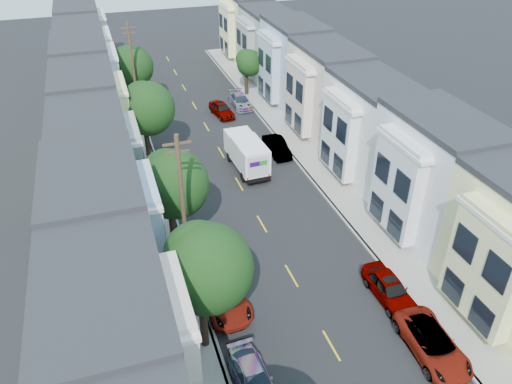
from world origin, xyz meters
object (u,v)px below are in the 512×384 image
Objects in this scene: tree_b at (205,269)px; parked_right_d at (240,101)px; utility_pole_far at (134,73)px; parked_left_b at (253,379)px; fedex_truck at (247,153)px; lead_sedan at (222,110)px; parked_left_d at (180,185)px; tree_c at (173,185)px; parked_left_c at (222,295)px; tree_far_r at (249,63)px; tree_e at (131,67)px; utility_pole_near at (183,211)px; parked_right_b at (389,288)px; tree_d at (147,109)px; parked_right_a at (432,344)px; parked_right_c at (277,147)px.

tree_b is 34.13m from parked_right_d.
parked_left_b is (1.40, -35.16, -4.53)m from utility_pole_far.
parked_right_d is (3.50, 13.75, -0.94)m from fedex_truck.
parked_left_d is at bearing -126.13° from lead_sedan.
tree_c reaches higher than lead_sedan.
tree_c reaches higher than parked_left_c.
tree_far_r reaches higher than parked_left_d.
tree_b is 34.53m from tree_e.
tree_far_r is (13.20, 35.05, -1.64)m from tree_b.
utility_pole_near is 1.87× the size of parked_left_c.
utility_pole_far is at bearing 94.27° from parked_left_d.
parked_right_b is (11.20, -34.41, -4.11)m from tree_e.
parked_left_d is (1.40, -18.34, -4.25)m from tree_e.
tree_d is 1.46× the size of parked_right_a.
parked_right_d is at bearing 66.77° from utility_pole_near.
tree_c is at bearing -134.49° from fedex_truck.
lead_sedan is 34.20m from parked_left_b.
fedex_truck is 14.22m from parked_right_d.
tree_b is 1.67× the size of parked_right_b.
parked_left_d is (-11.79, -18.86, -3.18)m from tree_far_r.
parked_right_b is (3.50, -18.02, -0.85)m from fedex_truck.
parked_right_d is at bearing 92.75° from parked_right_a.
tree_e is (-0.00, 12.33, -0.18)m from tree_d.
fedex_truck is at bearing 63.21° from parked_left_c.
parked_left_d is (1.40, 16.19, -4.81)m from tree_b.
utility_pole_far is 16.31m from parked_left_d.
parked_right_a is at bearing -67.09° from tree_d.
tree_far_r is at bearing 86.25° from parked_right_b.
lead_sedan is at bearing 61.86° from parked_left_d.
parked_left_b is 10.40m from parked_right_b.
parked_left_d is 10.50m from parked_right_c.
parked_left_c is (0.00, 6.08, 0.13)m from parked_left_b.
utility_pole_far is at bearing 88.18° from parked_left_c.
parked_right_c is (0.00, 19.85, -0.05)m from parked_right_b.
parked_left_c is 30.77m from parked_right_d.
parked_left_d is at bearing -76.86° from tree_d.
parked_left_d is (1.40, 6.56, -4.11)m from tree_c.
tree_far_r reaches higher than lead_sedan.
tree_d is 1.24× the size of fedex_truck.
tree_far_r is 35.12m from parked_right_b.
utility_pole_far is 1.66× the size of fedex_truck.
parked_right_a is 24.28m from parked_right_c.
lead_sedan reaches higher than parked_left_d.
lead_sedan is 15.62m from parked_left_d.
parked_right_c is at bearing 42.71° from tree_c.
parked_left_d is at bearing -121.75° from parked_right_d.
tree_b is 1.05× the size of tree_d.
tree_c is 0.71× the size of utility_pole_far.
tree_far_r is at bearing 69.66° from fedex_truck.
utility_pole_far is 2.34× the size of parked_right_c.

